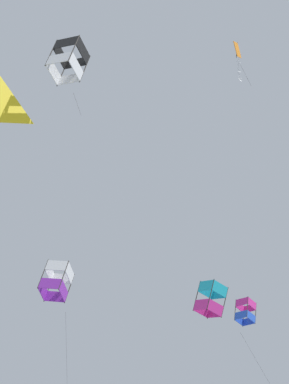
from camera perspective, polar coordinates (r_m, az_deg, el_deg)
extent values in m
cube|color=#1EB2C6|center=(42.55, 5.32, -8.43)|extent=(1.02, 1.17, 0.63)
cube|color=#1EB2C6|center=(41.64, 6.50, -8.27)|extent=(1.02, 1.17, 0.63)
cube|color=#1EB2C6|center=(41.71, 5.30, -8.02)|extent=(1.13, 0.92, 1.11)
cube|color=#1EB2C6|center=(42.48, 6.50, -8.68)|extent=(1.13, 0.92, 1.11)
cube|color=#DB2D93|center=(42.16, 4.93, -9.99)|extent=(1.02, 1.17, 0.63)
cube|color=#DB2D93|center=(41.25, 6.12, -9.87)|extent=(1.02, 1.17, 0.63)
cube|color=#DB2D93|center=(41.32, 4.90, -9.61)|extent=(1.13, 0.92, 1.11)
cube|color=#DB2D93|center=(42.09, 6.12, -10.25)|extent=(1.13, 0.92, 1.11)
cylinder|color=#332D28|center=(41.97, 4.52, -8.89)|extent=(0.70, 0.57, 1.87)
cylinder|color=#332D28|center=(42.73, 5.72, -9.52)|extent=(0.70, 0.57, 1.87)
cylinder|color=#332D28|center=(41.06, 5.70, -8.74)|extent=(0.70, 0.57, 1.87)
cylinder|color=#332D28|center=(41.83, 6.91, -9.39)|extent=(0.70, 0.57, 1.87)
cube|color=#DB2D93|center=(44.41, 8.20, -9.72)|extent=(0.77, 0.74, 0.50)
cube|color=#DB2D93|center=(43.92, 9.23, -9.45)|extent=(0.77, 0.74, 0.50)
cube|color=#DB2D93|center=(43.83, 8.36, -9.33)|extent=(0.72, 0.76, 0.68)
cube|color=#DB2D93|center=(44.50, 9.06, -9.84)|extent=(0.72, 0.76, 0.68)
cube|color=blue|center=(43.97, 8.13, -10.80)|extent=(0.77, 0.74, 0.50)
cube|color=blue|center=(43.48, 9.16, -10.54)|extent=(0.77, 0.74, 0.50)
cube|color=blue|center=(43.39, 8.29, -10.42)|extent=(0.72, 0.76, 0.68)
cube|color=blue|center=(44.06, 8.99, -10.92)|extent=(0.72, 0.76, 0.68)
cylinder|color=#332D28|center=(43.85, 7.81, -10.01)|extent=(0.26, 0.27, 1.49)
cylinder|color=#332D28|center=(44.52, 8.51, -10.51)|extent=(0.26, 0.27, 1.49)
cylinder|color=#332D28|center=(43.36, 8.85, -9.73)|extent=(0.26, 0.27, 1.49)
cylinder|color=#332D28|center=(44.04, 9.54, -10.24)|extent=(0.26, 0.27, 1.49)
cylinder|color=#47474C|center=(43.04, 9.60, -14.09)|extent=(1.17, 1.37, 4.76)
cube|color=orange|center=(38.81, 7.99, 12.02)|extent=(1.12, 0.64, 1.26)
cylinder|color=black|center=(38.82, 7.96, 12.01)|extent=(0.13, 0.25, 1.44)
cylinder|color=black|center=(38.91, 7.97, 12.11)|extent=(0.88, 0.56, 0.03)
cylinder|color=#47474C|center=(38.12, 7.98, 11.27)|extent=(0.04, 0.01, 0.27)
cube|color=white|center=(38.01, 8.02, 11.15)|extent=(0.17, 0.05, 0.06)
cylinder|color=#47474C|center=(37.86, 8.03, 11.13)|extent=(0.05, 0.16, 0.27)
cube|color=white|center=(37.71, 8.03, 11.11)|extent=(0.17, 0.05, 0.06)
cylinder|color=#47474C|center=(37.60, 8.07, 10.99)|extent=(0.04, 0.03, 0.27)
cube|color=white|center=(37.50, 8.12, 10.86)|extent=(0.16, 0.10, 0.06)
cylinder|color=#47474C|center=(37.41, 8.09, 10.69)|extent=(0.06, 0.10, 0.27)
cube|color=white|center=(37.32, 8.06, 10.53)|extent=(0.12, 0.15, 0.06)
cylinder|color=#47474C|center=(37.24, 8.11, 10.36)|extent=(0.06, 0.09, 0.27)
cube|color=white|center=(37.16, 8.16, 10.19)|extent=(0.03, 0.17, 0.06)
cylinder|color=#47474C|center=(37.07, 8.13, 10.01)|extent=(0.07, 0.11, 0.27)
cube|color=white|center=(36.99, 8.09, 9.83)|extent=(0.07, 0.17, 0.06)
cylinder|color=#47474C|center=(36.87, 8.15, 9.73)|extent=(0.06, 0.06, 0.27)
cube|color=white|center=(36.76, 8.21, 9.64)|extent=(0.03, 0.17, 0.06)
cylinder|color=#47474C|center=(36.63, 8.23, 9.55)|extent=(0.02, 0.06, 0.27)
cube|color=white|center=(36.51, 8.26, 9.47)|extent=(0.10, 0.16, 0.06)
cylinder|color=#47474C|center=(37.11, 8.68, 9.94)|extent=(0.72, 0.18, 3.01)
cube|color=black|center=(35.01, -7.23, 11.62)|extent=(1.27, 0.70, 0.69)
cube|color=black|center=(34.40, -5.32, 12.03)|extent=(1.27, 0.70, 0.69)
cube|color=black|center=(34.39, -6.76, 12.66)|extent=(0.61, 1.32, 0.96)
cube|color=black|center=(35.01, -5.82, 11.00)|extent=(0.61, 1.32, 0.96)
cube|color=white|center=(34.05, -7.85, 10.27)|extent=(1.27, 0.70, 0.69)
cube|color=white|center=(33.42, -5.91, 10.68)|extent=(1.27, 0.70, 0.69)
cube|color=white|center=(33.42, -7.38, 11.32)|extent=(0.61, 1.32, 0.96)
cube|color=white|center=(34.05, -6.41, 9.64)|extent=(0.61, 1.32, 0.96)
cylinder|color=#332D28|center=(34.22, -8.02, 11.79)|extent=(0.25, 0.48, 2.07)
cylinder|color=#332D28|center=(34.84, -7.06, 10.14)|extent=(0.25, 0.48, 2.07)
cylinder|color=#332D28|center=(33.60, -6.09, 12.22)|extent=(0.25, 0.48, 2.07)
cylinder|color=#332D28|center=(34.23, -5.15, 10.52)|extent=(0.25, 0.48, 2.07)
cylinder|color=#47474C|center=(32.07, -5.82, 7.59)|extent=(1.70, 0.69, 3.86)
cube|color=white|center=(36.74, -8.18, -6.79)|extent=(1.20, 0.44, 0.63)
cube|color=white|center=(36.28, -6.45, -6.92)|extent=(1.20, 0.44, 0.63)
cube|color=white|center=(36.06, -7.57, -6.28)|extent=(0.33, 1.27, 0.87)
cube|color=white|center=(36.95, -7.07, -7.41)|extent=(0.33, 1.27, 0.87)
cube|color=purple|center=(36.12, -8.74, -8.27)|extent=(1.20, 0.44, 0.63)
cube|color=purple|center=(35.65, -6.99, -8.44)|extent=(1.20, 0.44, 0.63)
cube|color=purple|center=(35.43, -8.14, -7.79)|extent=(0.33, 1.27, 0.87)
cube|color=purple|center=(36.34, -7.62, -8.91)|extent=(0.33, 1.27, 0.87)
cylinder|color=#332D28|center=(35.98, -8.72, -6.96)|extent=(0.15, 0.45, 1.88)
cylinder|color=#332D28|center=(36.87, -8.20, -8.08)|extent=(0.15, 0.45, 1.88)
cylinder|color=#332D28|center=(35.51, -6.97, -7.10)|extent=(0.15, 0.45, 1.88)
cylinder|color=#332D28|center=(36.42, -6.47, -8.23)|extent=(0.15, 0.45, 1.88)
cylinder|color=#47474C|center=(33.91, -6.70, -14.47)|extent=(2.25, 0.84, 7.61)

